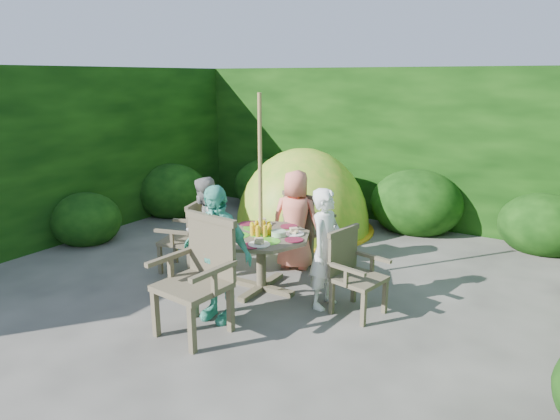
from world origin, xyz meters
The scene contains 13 objects.
ground centered at (0.00, 0.00, 0.00)m, with size 60.00×60.00×0.00m, color #43413C.
hedge_enclosure centered at (0.00, 1.33, 1.25)m, with size 9.00×9.00×2.50m.
patio_table centered at (-0.16, 0.12, 0.56)m, with size 1.17×1.17×0.79m.
parasol_pole centered at (-0.16, 0.12, 1.10)m, with size 0.04×0.04×2.20m, color olive.
garden_chair_right centered at (0.94, 0.17, 0.45)m, with size 0.53×0.58×0.84m.
garden_chair_left centered at (-1.27, 0.11, 0.46)m, with size 0.58×0.62×0.86m.
garden_chair_back centered at (-0.21, 1.23, 0.48)m, with size 0.61×0.56×0.89m.
garden_chair_front centered at (-0.12, -0.96, 0.57)m, with size 0.69×0.62×1.06m.
child_right centered at (0.64, 0.15, 0.64)m, with size 0.46×0.31×1.27m, color white.
child_left centered at (-0.96, 0.10, 0.61)m, with size 0.59×0.46×1.22m, color gray.
child_back centered at (-0.18, 0.92, 0.63)m, with size 0.61×0.40×1.26m, color #FF8369.
child_front centered at (-0.14, -0.68, 0.69)m, with size 0.81×0.34×1.38m, color #53C3AB.
dome_tent centered at (-0.92, 2.39, 0.00)m, with size 2.56×2.56×2.58m.
Camera 1 is at (2.84, -4.24, 2.37)m, focal length 32.00 mm.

